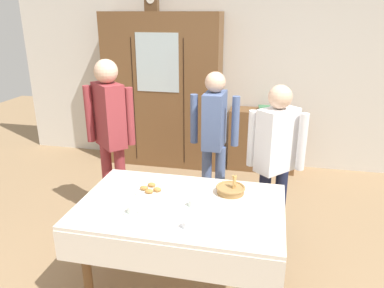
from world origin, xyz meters
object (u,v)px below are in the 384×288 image
Objects in this scene: tea_cup_near_left at (188,225)px; tea_cup_front_edge at (133,210)px; spoon_mid_left at (91,213)px; person_beside_shelf at (214,131)px; wall_cabinet at (163,91)px; spoon_far_left at (110,221)px; dining_table at (180,218)px; book_stack at (264,108)px; bread_basket at (231,189)px; tea_cup_far_right at (193,204)px; pastry_plate at (151,190)px; mantel_clock at (152,2)px; bookshelf_low at (262,140)px; person_behind_table_right at (276,153)px; person_behind_table_left at (110,126)px.

tea_cup_front_edge is at bearing 165.80° from tea_cup_near_left.
spoon_mid_left is 0.08× the size of person_beside_shelf.
person_beside_shelf is at bearing -53.84° from wall_cabinet.
dining_table is at bearing 37.69° from spoon_far_left.
tea_cup_near_left reaches higher than dining_table.
book_stack is 1.65× the size of spoon_mid_left.
person_beside_shelf is at bearing 106.81° from bread_basket.
tea_cup_near_left is (-0.40, -2.93, -0.11)m from book_stack.
book_stack is at bearing 80.73° from tea_cup_far_right.
book_stack is at bearing 72.10° from spoon_far_left.
bread_basket reaches higher than pastry_plate.
mantel_clock is 2.08m from book_stack.
bread_basket is 2.02× the size of spoon_mid_left.
spoon_far_left is (-0.96, -2.97, 0.32)m from bookshelf_low.
mantel_clock reaches higher than pastry_plate.
tea_cup_front_edge is 0.82m from bread_basket.
mantel_clock is 1.85× the size of tea_cup_far_right.
tea_cup_near_left is 1.25m from person_behind_table_right.
dining_table is 1.36m from person_behind_table_left.
dining_table is 2.70m from bookshelf_low.
spoon_far_left is (-0.53, -0.34, -0.02)m from tea_cup_far_right.
person_beside_shelf is at bearing 87.56° from dining_table.
spoon_mid_left is (-0.32, -0.43, -0.01)m from pastry_plate.
person_behind_table_left is at bearing -130.26° from bookshelf_low.
bookshelf_low is at bearing 73.34° from tea_cup_front_edge.
tea_cup_near_left reaches higher than spoon_mid_left.
pastry_plate is (-0.42, 0.48, -0.01)m from tea_cup_near_left.
pastry_plate is at bearing 131.41° from tea_cup_near_left.
person_beside_shelf reaches higher than tea_cup_far_right.
tea_cup_far_right reaches higher than spoon_mid_left.
book_stack is 0.12× the size of person_beside_shelf.
person_behind_table_left reaches higher than person_beside_shelf.
tea_cup_front_edge is at bearing -144.25° from bread_basket.
mantel_clock is 0.86× the size of pastry_plate.
spoon_far_left is at bearing -134.67° from person_behind_table_right.
tea_cup_far_right is 1.40m from person_behind_table_left.
wall_cabinet is 2.78m from tea_cup_far_right.
wall_cabinet is 1.62m from person_beside_shelf.
tea_cup_front_edge is 0.37m from pastry_plate.
dining_table is 12.10× the size of tea_cup_near_left.
book_stack reaches higher than dining_table.
person_behind_table_left is (-1.30, 0.60, 0.27)m from bread_basket.
pastry_plate is at bearing 156.39° from tea_cup_far_right.
bread_basket reaches higher than spoon_far_left.
tea_cup_near_left is at bearing -84.95° from tea_cup_far_right.
dining_table is 3.22m from mantel_clock.
person_beside_shelf is (-0.64, 0.48, 0.01)m from person_behind_table_right.
tea_cup_far_right is 0.46× the size of pastry_plate.
bookshelf_low is 2.98m from tea_cup_near_left.
tea_cup_front_edge reaches higher than dining_table.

